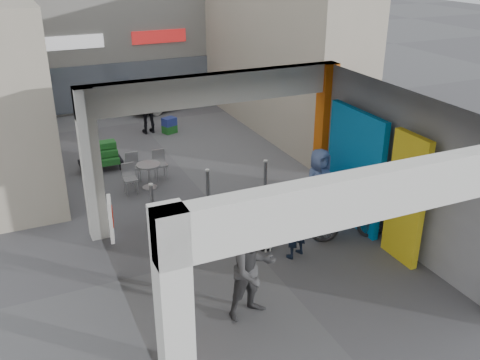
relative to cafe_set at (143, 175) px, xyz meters
name	(u,v)px	position (x,y,z in m)	size (l,w,h in m)	color
ground	(253,249)	(1.33, -4.38, -0.30)	(90.00, 90.00, 0.00)	#545559
arcade_canopy	(297,162)	(1.87, -5.20, 2.01)	(6.40, 6.45, 6.40)	silver
far_building	(108,2)	(1.33, 9.61, 3.69)	(18.00, 4.08, 8.00)	silver
plaza_bldg_left	(2,83)	(-3.17, 3.12, 2.20)	(2.00, 9.00, 5.00)	#AA9D8D
plaza_bldg_right	(278,58)	(5.83, 3.12, 2.20)	(2.00, 9.00, 5.00)	#AA9D8D
bollard_left	(152,202)	(-0.32, -2.13, 0.17)	(0.09, 0.09, 0.94)	gray
bollard_center	(208,187)	(1.23, -1.86, 0.18)	(0.09, 0.09, 0.94)	gray
bollard_right	(265,177)	(2.89, -1.86, 0.16)	(0.09, 0.09, 0.92)	gray
advert_board_near	(169,340)	(-1.41, -7.06, 0.21)	(0.16, 0.56, 1.00)	white
advert_board_far	(111,219)	(-1.41, -2.63, 0.21)	(0.18, 0.56, 1.00)	white
cafe_set	(143,175)	(0.00, 0.00, 0.00)	(1.38, 1.12, 0.84)	#A4A4A9
produce_stand	(100,160)	(-0.88, 1.56, 0.03)	(1.23, 0.67, 0.81)	black
crate_stack	(169,125)	(2.01, 3.99, -0.02)	(0.55, 0.49, 0.56)	#1A5D1C
border_collie	(266,239)	(1.58, -4.49, -0.04)	(0.24, 0.47, 0.65)	black
man_with_dog	(296,222)	(2.03, -5.00, 0.54)	(0.61, 0.40, 1.67)	black
man_back_turned	(253,270)	(0.35, -6.41, 0.64)	(0.91, 0.71, 1.88)	#39393C
man_elderly	(319,184)	(3.42, -3.65, 0.60)	(0.87, 0.57, 1.79)	#5970AD
man_crates	(148,108)	(1.35, 4.29, 0.62)	(1.08, 0.45, 1.84)	black
bicycle_front	(349,217)	(3.63, -4.68, 0.15)	(0.59, 1.70, 0.89)	black
bicycle_rear	(349,218)	(3.47, -4.90, 0.26)	(0.52, 1.84, 1.11)	black
white_van	(168,93)	(2.92, 7.12, 0.33)	(1.48, 3.67, 1.25)	silver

